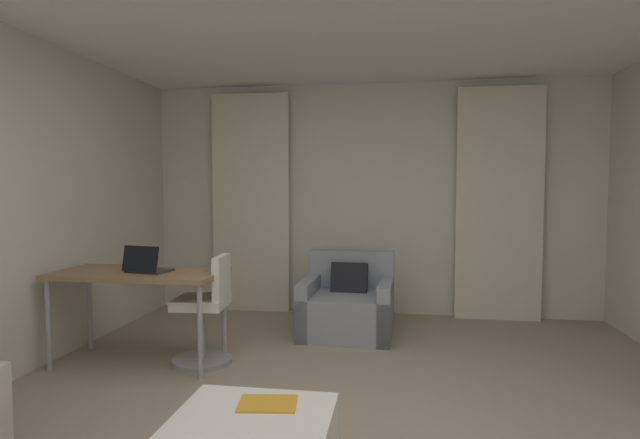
# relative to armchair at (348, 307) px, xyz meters

# --- Properties ---
(wall_window) EXTENTS (5.12, 0.06, 2.60)m
(wall_window) POSITION_rel_armchair_xyz_m (0.17, 0.91, 1.03)
(wall_window) COLOR beige
(wall_window) RESTS_ON ground
(curtain_left_panel) EXTENTS (0.90, 0.06, 2.50)m
(curtain_left_panel) POSITION_rel_armchair_xyz_m (-1.20, 0.78, 0.98)
(curtain_left_panel) COLOR beige
(curtain_left_panel) RESTS_ON ground
(curtain_right_panel) EXTENTS (0.90, 0.06, 2.50)m
(curtain_right_panel) POSITION_rel_armchair_xyz_m (1.55, 0.78, 0.98)
(curtain_right_panel) COLOR beige
(curtain_right_panel) RESTS_ON ground
(armchair) EXTENTS (0.89, 0.85, 0.78)m
(armchair) POSITION_rel_armchair_xyz_m (0.00, 0.00, 0.00)
(armchair) COLOR gray
(armchair) RESTS_ON ground
(desk) EXTENTS (1.34, 0.63, 0.75)m
(desk) POSITION_rel_armchair_xyz_m (-1.59, -1.08, 0.42)
(desk) COLOR olive
(desk) RESTS_ON ground
(desk_chair) EXTENTS (0.48, 0.48, 0.88)m
(desk_chair) POSITION_rel_armchair_xyz_m (-1.05, -1.01, 0.13)
(desk_chair) COLOR gray
(desk_chair) RESTS_ON ground
(laptop) EXTENTS (0.36, 0.30, 0.22)m
(laptop) POSITION_rel_armchair_xyz_m (-1.49, -1.13, 0.53)
(laptop) COLOR #2D2D33
(laptop) RESTS_ON desk
(magazine_open) EXTENTS (0.30, 0.23, 0.01)m
(magazine_open) POSITION_rel_armchair_xyz_m (-0.15, -2.51, 0.10)
(magazine_open) COLOR orange
(magazine_open) RESTS_ON coffee_table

